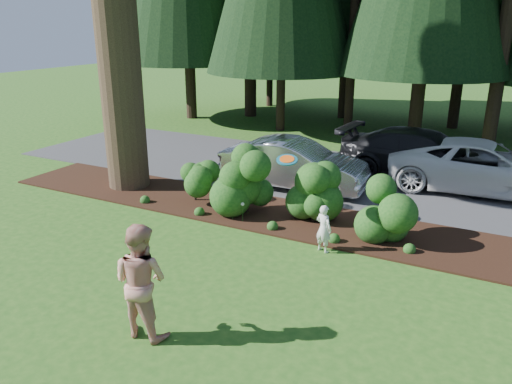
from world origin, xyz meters
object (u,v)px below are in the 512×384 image
Objects in this scene: car_white_suv at (484,167)px; child at (324,229)px; car_silver_wagon at (294,164)px; frisbee at (287,160)px; car_dark_suv at (425,156)px; adult at (141,280)px.

car_white_suv reaches higher than child.
car_silver_wagon is 9.54× the size of frisbee.
car_white_suv is 11.56× the size of frisbee.
frisbee is (1.50, -3.91, 1.28)m from car_silver_wagon.
car_silver_wagon is at bearing 131.23° from car_dark_suv.
adult is (-1.54, -4.29, 0.42)m from child.
car_silver_wagon is 4.38m from frisbee.
car_silver_wagon is at bearing 110.96° from frisbee.
car_dark_suv is at bearing 73.40° from frisbee.
adult is at bearing 154.33° from car_white_suv.
car_white_suv is at bearing -95.52° from child.
frisbee is (-1.93, -6.48, 1.22)m from car_dark_suv.
child is at bearing 7.33° from frisbee.
car_dark_suv is 5.00× the size of child.
adult is (0.83, -8.09, 0.20)m from car_silver_wagon.
car_white_suv is 0.99× the size of car_dark_suv.
adult is at bearing 170.64° from car_dark_suv.
child is 2.34× the size of frisbee.
car_dark_suv is at bearing -80.39° from child.
car_dark_suv reaches higher than car_silver_wagon.
child is 1.74m from frisbee.
child is 4.58m from adult.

